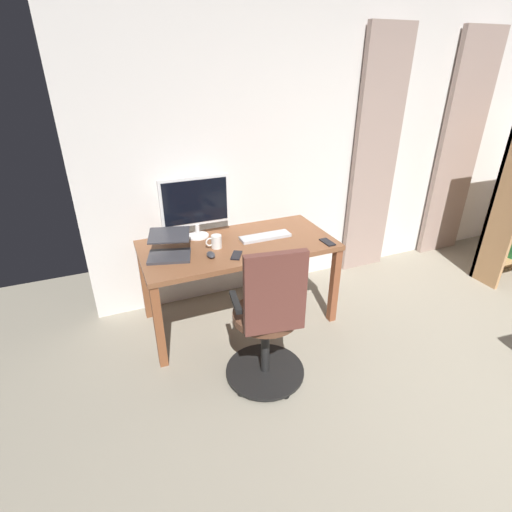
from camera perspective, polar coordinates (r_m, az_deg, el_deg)
back_room_partition at (r=3.93m, az=12.44°, el=15.48°), size 4.81×0.10×2.59m
curtain_left_panel at (r=4.82m, az=27.61°, el=13.62°), size 0.55×0.06×2.33m
curtain_right_panel at (r=4.06m, az=17.07°, el=13.45°), size 0.49×0.06×2.33m
desk at (r=3.13m, az=-2.64°, el=0.50°), size 1.53×0.75×0.72m
office_chair at (r=2.56m, az=1.84°, el=-10.05°), size 0.56×0.56×1.08m
computer_monitor at (r=3.15m, az=-8.90°, el=7.66°), size 0.56×0.18×0.50m
computer_keyboard at (r=3.18m, az=1.37°, el=2.87°), size 0.42×0.12×0.02m
laptop at (r=2.95m, az=-12.62°, el=1.12°), size 0.38×0.41×0.15m
computer_mouse at (r=2.89m, az=-6.66°, el=0.18°), size 0.06×0.10×0.04m
cell_phone_by_monitor at (r=2.89m, az=-2.88°, el=0.11°), size 0.13×0.16×0.01m
cell_phone_face_up at (r=3.15m, az=10.45°, el=2.02°), size 0.07×0.15×0.01m
mug_tea at (r=3.01m, az=-5.91°, el=2.12°), size 0.13×0.08×0.10m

